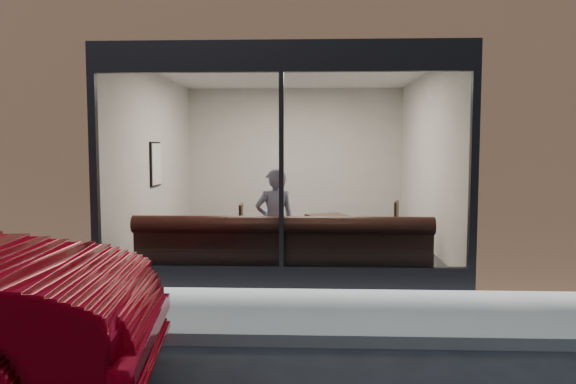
{
  "coord_description": "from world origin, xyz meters",
  "views": [
    {
      "loc": [
        0.38,
        -5.16,
        1.88
      ],
      "look_at": [
        0.07,
        2.4,
        1.24
      ],
      "focal_mm": 35.0,
      "sensor_mm": 36.0,
      "label": 1
    }
  ],
  "objects_px": {
    "banquette": "(283,265)",
    "cafe_table_right": "(328,216)",
    "cafe_table_left": "(173,222)",
    "cafe_chair_right": "(384,243)",
    "person": "(275,223)",
    "cafe_chair_left": "(229,248)"
  },
  "relations": [
    {
      "from": "banquette",
      "to": "cafe_table_right",
      "type": "bearing_deg",
      "value": 63.44
    },
    {
      "from": "banquette",
      "to": "cafe_table_left",
      "type": "distance_m",
      "value": 1.82
    },
    {
      "from": "cafe_table_right",
      "to": "cafe_chair_right",
      "type": "bearing_deg",
      "value": 23.78
    },
    {
      "from": "person",
      "to": "cafe_table_left",
      "type": "xyz_separation_m",
      "value": [
        -1.53,
        0.31,
        -0.03
      ]
    },
    {
      "from": "cafe_table_right",
      "to": "cafe_chair_right",
      "type": "height_order",
      "value": "cafe_table_right"
    },
    {
      "from": "person",
      "to": "cafe_table_left",
      "type": "height_order",
      "value": "person"
    },
    {
      "from": "cafe_table_left",
      "to": "cafe_chair_right",
      "type": "bearing_deg",
      "value": 19.83
    },
    {
      "from": "banquette",
      "to": "cafe_chair_right",
      "type": "distance_m",
      "value": 2.37
    },
    {
      "from": "person",
      "to": "cafe_chair_right",
      "type": "xyz_separation_m",
      "value": [
        1.74,
        1.49,
        -0.53
      ]
    },
    {
      "from": "person",
      "to": "cafe_chair_left",
      "type": "distance_m",
      "value": 1.3
    },
    {
      "from": "cafe_table_left",
      "to": "cafe_chair_right",
      "type": "height_order",
      "value": "cafe_table_left"
    },
    {
      "from": "banquette",
      "to": "person",
      "type": "distance_m",
      "value": 0.61
    },
    {
      "from": "cafe_table_right",
      "to": "cafe_chair_left",
      "type": "height_order",
      "value": "cafe_table_right"
    },
    {
      "from": "cafe_chair_left",
      "to": "cafe_chair_right",
      "type": "bearing_deg",
      "value": -169.6
    },
    {
      "from": "cafe_table_left",
      "to": "cafe_chair_left",
      "type": "xyz_separation_m",
      "value": [
        0.74,
        0.58,
        -0.5
      ]
    },
    {
      "from": "banquette",
      "to": "person",
      "type": "xyz_separation_m",
      "value": [
        -0.13,
        0.24,
        0.55
      ]
    },
    {
      "from": "person",
      "to": "cafe_table_right",
      "type": "bearing_deg",
      "value": -143.99
    },
    {
      "from": "person",
      "to": "cafe_chair_right",
      "type": "distance_m",
      "value": 2.35
    },
    {
      "from": "cafe_table_left",
      "to": "cafe_table_right",
      "type": "height_order",
      "value": "cafe_table_right"
    },
    {
      "from": "person",
      "to": "cafe_chair_right",
      "type": "bearing_deg",
      "value": -157.26
    },
    {
      "from": "cafe_table_right",
      "to": "banquette",
      "type": "bearing_deg",
      "value": -116.56
    },
    {
      "from": "cafe_chair_left",
      "to": "cafe_chair_right",
      "type": "distance_m",
      "value": 2.6
    }
  ]
}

